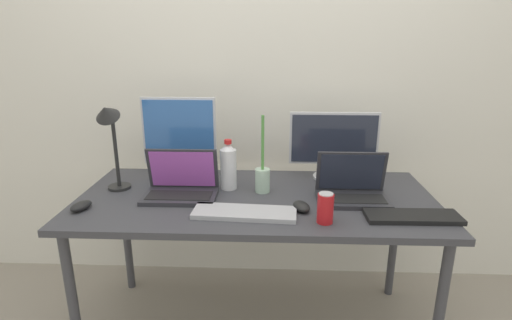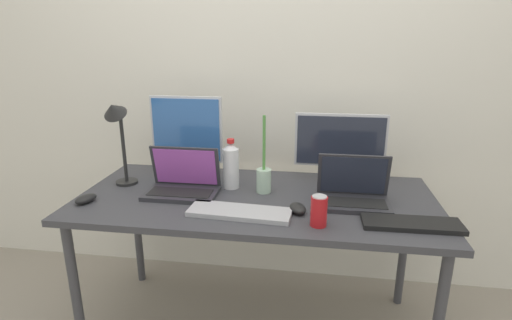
{
  "view_description": "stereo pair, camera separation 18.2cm",
  "coord_description": "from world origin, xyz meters",
  "px_view_note": "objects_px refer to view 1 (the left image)",
  "views": [
    {
      "loc": [
        0.07,
        -1.74,
        1.46
      ],
      "look_at": [
        0.0,
        0.0,
        0.92
      ],
      "focal_mm": 28.0,
      "sensor_mm": 36.0,
      "label": 1
    },
    {
      "loc": [
        0.26,
        -1.73,
        1.46
      ],
      "look_at": [
        0.0,
        0.0,
        0.92
      ],
      "focal_mm": 28.0,
      "sensor_mm": 36.0,
      "label": 2
    }
  ],
  "objects_px": {
    "keyboard_aux": "(245,213)",
    "desk_lamp": "(110,130)",
    "keyboard_main": "(413,217)",
    "soda_can_near_keyboard": "(325,208)",
    "laptop_silver": "(181,186)",
    "bamboo_vase": "(263,178)",
    "mouse_by_laptop": "(81,206)",
    "laptop_secondary": "(352,189)",
    "work_desk": "(256,208)",
    "monitor_left": "(180,136)",
    "water_bottle": "(228,166)",
    "mouse_by_keyboard": "(301,206)",
    "monitor_center": "(334,144)"
  },
  "relations": [
    {
      "from": "keyboard_aux",
      "to": "desk_lamp",
      "type": "xyz_separation_m",
      "value": [
        -0.64,
        0.24,
        0.3
      ]
    },
    {
      "from": "keyboard_main",
      "to": "soda_can_near_keyboard",
      "type": "relative_size",
      "value": 3.06
    },
    {
      "from": "laptop_silver",
      "to": "bamboo_vase",
      "type": "xyz_separation_m",
      "value": [
        0.38,
        0.07,
        0.02
      ]
    },
    {
      "from": "mouse_by_laptop",
      "to": "laptop_secondary",
      "type": "bearing_deg",
      "value": 27.81
    },
    {
      "from": "work_desk",
      "to": "desk_lamp",
      "type": "relative_size",
      "value": 3.71
    },
    {
      "from": "laptop_secondary",
      "to": "laptop_silver",
      "type": "bearing_deg",
      "value": 179.68
    },
    {
      "from": "bamboo_vase",
      "to": "monitor_left",
      "type": "bearing_deg",
      "value": 155.44
    },
    {
      "from": "work_desk",
      "to": "laptop_silver",
      "type": "relative_size",
      "value": 4.95
    },
    {
      "from": "laptop_silver",
      "to": "water_bottle",
      "type": "height_order",
      "value": "water_bottle"
    },
    {
      "from": "bamboo_vase",
      "to": "mouse_by_keyboard",
      "type": "bearing_deg",
      "value": -50.82
    },
    {
      "from": "work_desk",
      "to": "keyboard_main",
      "type": "relative_size",
      "value": 4.32
    },
    {
      "from": "mouse_by_laptop",
      "to": "desk_lamp",
      "type": "height_order",
      "value": "desk_lamp"
    },
    {
      "from": "laptop_silver",
      "to": "keyboard_main",
      "type": "distance_m",
      "value": 1.03
    },
    {
      "from": "keyboard_main",
      "to": "laptop_secondary",
      "type": "bearing_deg",
      "value": 136.0
    },
    {
      "from": "water_bottle",
      "to": "bamboo_vase",
      "type": "distance_m",
      "value": 0.18
    },
    {
      "from": "keyboard_aux",
      "to": "desk_lamp",
      "type": "distance_m",
      "value": 0.75
    },
    {
      "from": "keyboard_main",
      "to": "soda_can_near_keyboard",
      "type": "height_order",
      "value": "soda_can_near_keyboard"
    },
    {
      "from": "laptop_secondary",
      "to": "soda_can_near_keyboard",
      "type": "bearing_deg",
      "value": -121.69
    },
    {
      "from": "work_desk",
      "to": "soda_can_near_keyboard",
      "type": "distance_m",
      "value": 0.41
    },
    {
      "from": "monitor_center",
      "to": "soda_can_near_keyboard",
      "type": "relative_size",
      "value": 3.64
    },
    {
      "from": "keyboard_aux",
      "to": "water_bottle",
      "type": "relative_size",
      "value": 1.75
    },
    {
      "from": "monitor_center",
      "to": "laptop_secondary",
      "type": "relative_size",
      "value": 1.43
    },
    {
      "from": "laptop_silver",
      "to": "keyboard_main",
      "type": "bearing_deg",
      "value": -11.47
    },
    {
      "from": "laptop_silver",
      "to": "desk_lamp",
      "type": "height_order",
      "value": "desk_lamp"
    },
    {
      "from": "monitor_left",
      "to": "water_bottle",
      "type": "bearing_deg",
      "value": -31.06
    },
    {
      "from": "laptop_secondary",
      "to": "mouse_by_laptop",
      "type": "relative_size",
      "value": 2.97
    },
    {
      "from": "monitor_center",
      "to": "soda_can_near_keyboard",
      "type": "height_order",
      "value": "monitor_center"
    },
    {
      "from": "monitor_left",
      "to": "mouse_by_keyboard",
      "type": "relative_size",
      "value": 4.09
    },
    {
      "from": "laptop_silver",
      "to": "mouse_by_keyboard",
      "type": "distance_m",
      "value": 0.57
    },
    {
      "from": "work_desk",
      "to": "keyboard_main",
      "type": "distance_m",
      "value": 0.7
    },
    {
      "from": "bamboo_vase",
      "to": "laptop_silver",
      "type": "bearing_deg",
      "value": -169.21
    },
    {
      "from": "water_bottle",
      "to": "desk_lamp",
      "type": "distance_m",
      "value": 0.58
    },
    {
      "from": "work_desk",
      "to": "laptop_secondary",
      "type": "bearing_deg",
      "value": -1.75
    },
    {
      "from": "laptop_secondary",
      "to": "soda_can_near_keyboard",
      "type": "relative_size",
      "value": 2.54
    },
    {
      "from": "mouse_by_laptop",
      "to": "bamboo_vase",
      "type": "bearing_deg",
      "value": 37.27
    },
    {
      "from": "keyboard_aux",
      "to": "soda_can_near_keyboard",
      "type": "relative_size",
      "value": 3.46
    },
    {
      "from": "laptop_secondary",
      "to": "mouse_by_keyboard",
      "type": "distance_m",
      "value": 0.28
    },
    {
      "from": "monitor_center",
      "to": "laptop_silver",
      "type": "relative_size",
      "value": 1.36
    },
    {
      "from": "keyboard_main",
      "to": "laptop_silver",
      "type": "bearing_deg",
      "value": 167.61
    },
    {
      "from": "work_desk",
      "to": "bamboo_vase",
      "type": "distance_m",
      "value": 0.15
    },
    {
      "from": "water_bottle",
      "to": "work_desk",
      "type": "bearing_deg",
      "value": -35.83
    },
    {
      "from": "water_bottle",
      "to": "soda_can_near_keyboard",
      "type": "relative_size",
      "value": 1.98
    },
    {
      "from": "mouse_by_keyboard",
      "to": "desk_lamp",
      "type": "xyz_separation_m",
      "value": [
        -0.89,
        0.19,
        0.29
      ]
    },
    {
      "from": "monitor_left",
      "to": "laptop_secondary",
      "type": "xyz_separation_m",
      "value": [
        0.86,
        -0.28,
        -0.17
      ]
    },
    {
      "from": "laptop_silver",
      "to": "mouse_by_laptop",
      "type": "height_order",
      "value": "laptop_silver"
    },
    {
      "from": "work_desk",
      "to": "laptop_silver",
      "type": "distance_m",
      "value": 0.37
    },
    {
      "from": "laptop_silver",
      "to": "laptop_secondary",
      "type": "xyz_separation_m",
      "value": [
        0.8,
        -0.0,
        -0.0
      ]
    },
    {
      "from": "keyboard_aux",
      "to": "monitor_center",
      "type": "bearing_deg",
      "value": 51.72
    },
    {
      "from": "work_desk",
      "to": "monitor_center",
      "type": "bearing_deg",
      "value": 34.99
    },
    {
      "from": "keyboard_main",
      "to": "water_bottle",
      "type": "distance_m",
      "value": 0.86
    }
  ]
}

